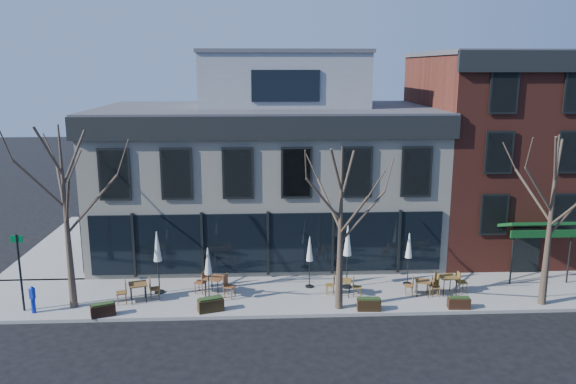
{
  "coord_description": "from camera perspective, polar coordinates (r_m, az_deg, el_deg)",
  "views": [
    {
      "loc": [
        -0.31,
        -26.37,
        10.33
      ],
      "look_at": [
        1.09,
        2.0,
        4.0
      ],
      "focal_mm": 35.0,
      "sensor_mm": 36.0,
      "label": 1
    }
  ],
  "objects": [
    {
      "name": "umbrella_0",
      "position": [
        26.29,
        -13.13,
        -5.74
      ],
      "size": [
        0.47,
        0.47,
        2.93
      ],
      "color": "black",
      "rests_on": "sidewalk_front"
    },
    {
      "name": "umbrella_1",
      "position": [
        24.84,
        -8.12,
        -7.27
      ],
      "size": [
        0.41,
        0.41,
        2.56
      ],
      "color": "black",
      "rests_on": "sidewalk_front"
    },
    {
      "name": "ground",
      "position": [
        28.32,
        -2.02,
        -8.84
      ],
      "size": [
        120.0,
        120.0,
        0.0
      ],
      "primitive_type": "plane",
      "color": "black",
      "rests_on": "ground"
    },
    {
      "name": "planter_0",
      "position": [
        25.18,
        -18.29,
        -11.27
      ],
      "size": [
        1.07,
        0.73,
        0.56
      ],
      "color": "black",
      "rests_on": "sidewalk_front"
    },
    {
      "name": "planter_3",
      "position": [
        25.72,
        16.97,
        -10.7
      ],
      "size": [
        0.96,
        0.44,
        0.53
      ],
      "color": "black",
      "rests_on": "sidewalk_front"
    },
    {
      "name": "umbrella_3",
      "position": [
        26.32,
        6.07,
        -5.28
      ],
      "size": [
        0.49,
        0.49,
        3.04
      ],
      "color": "black",
      "rests_on": "sidewalk_front"
    },
    {
      "name": "cafe_set_3",
      "position": [
        26.04,
        5.67,
        -9.44
      ],
      "size": [
        1.71,
        0.82,
        0.87
      ],
      "color": "brown",
      "rests_on": "sidewalk_front"
    },
    {
      "name": "call_box",
      "position": [
        26.4,
        -24.51,
        -9.82
      ],
      "size": [
        0.25,
        0.24,
        1.2
      ],
      "color": "#0C23A8",
      "rests_on": "sidewalk_front"
    },
    {
      "name": "corner_building",
      "position": [
        31.93,
        -2.09,
        2.45
      ],
      "size": [
        18.39,
        10.39,
        11.1
      ],
      "color": "silver",
      "rests_on": "ground"
    },
    {
      "name": "cafe_set_2",
      "position": [
        26.1,
        -7.45,
        -9.22
      ],
      "size": [
        2.03,
        1.24,
        1.05
      ],
      "color": "brown",
      "rests_on": "sidewalk_front"
    },
    {
      "name": "tree_mid",
      "position": [
        23.63,
        5.38,
        -3.55
      ],
      "size": [
        3.5,
        3.55,
        7.04
      ],
      "color": "#382B21",
      "rests_on": "sidewalk_front"
    },
    {
      "name": "cafe_set_0",
      "position": [
        26.1,
        -14.98,
        -9.61
      ],
      "size": [
        1.98,
        1.01,
        1.01
      ],
      "color": "brown",
      "rests_on": "sidewalk_front"
    },
    {
      "name": "planter_2",
      "position": [
        24.7,
        8.22,
        -11.2
      ],
      "size": [
        1.02,
        0.45,
        0.56
      ],
      "color": "black",
      "rests_on": "sidewalk_front"
    },
    {
      "name": "planter_1",
      "position": [
        24.59,
        -7.86,
        -11.25
      ],
      "size": [
        1.16,
        0.76,
        0.61
      ],
      "color": "#2E220F",
      "rests_on": "sidewalk_front"
    },
    {
      "name": "umbrella_4",
      "position": [
        27.28,
        12.18,
        -5.62
      ],
      "size": [
        0.41,
        0.41,
        2.55
      ],
      "color": "black",
      "rests_on": "sidewalk_front"
    },
    {
      "name": "sidewalk_side",
      "position": [
        35.67,
        -20.63,
        -4.97
      ],
      "size": [
        4.5,
        12.0,
        0.15
      ],
      "primitive_type": "cube",
      "color": "gray",
      "rests_on": "ground"
    },
    {
      "name": "cafe_set_4",
      "position": [
        26.62,
        13.5,
        -9.27
      ],
      "size": [
        1.66,
        0.76,
        0.85
      ],
      "color": "brown",
      "rests_on": "sidewalk_front"
    },
    {
      "name": "red_brick_building",
      "position": [
        34.38,
        20.04,
        3.96
      ],
      "size": [
        8.2,
        11.78,
        11.18
      ],
      "color": "maroon",
      "rests_on": "ground"
    },
    {
      "name": "tree_corner",
      "position": [
        25.3,
        -21.6,
        -2.25
      ],
      "size": [
        3.93,
        3.98,
        7.92
      ],
      "color": "#382B21",
      "rests_on": "sidewalk_front"
    },
    {
      "name": "sidewalk_front",
      "position": [
        26.54,
        5.19,
        -10.22
      ],
      "size": [
        33.5,
        4.7,
        0.15
      ],
      "primitive_type": "cube",
      "color": "gray",
      "rests_on": "ground"
    },
    {
      "name": "umbrella_2",
      "position": [
        26.37,
        2.21,
        -6.07
      ],
      "size": [
        0.4,
        0.4,
        2.49
      ],
      "color": "black",
      "rests_on": "sidewalk_front"
    },
    {
      "name": "cafe_set_5",
      "position": [
        27.07,
        15.87,
        -8.84
      ],
      "size": [
        1.96,
        0.86,
        1.01
      ],
      "color": "brown",
      "rests_on": "sidewalk_front"
    },
    {
      "name": "sign_pole",
      "position": [
        26.36,
        -25.59,
        -6.97
      ],
      "size": [
        0.5,
        0.1,
        3.4
      ],
      "color": "black",
      "rests_on": "sidewalk_front"
    },
    {
      "name": "tree_right",
      "position": [
        26.39,
        25.15,
        -2.49
      ],
      "size": [
        3.72,
        3.77,
        7.48
      ],
      "color": "#382B21",
      "rests_on": "sidewalk_front"
    }
  ]
}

